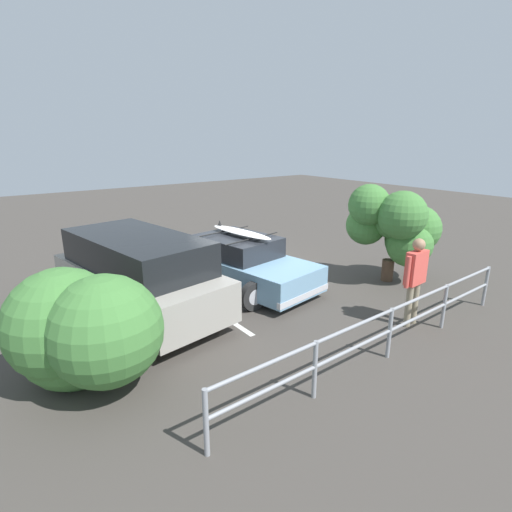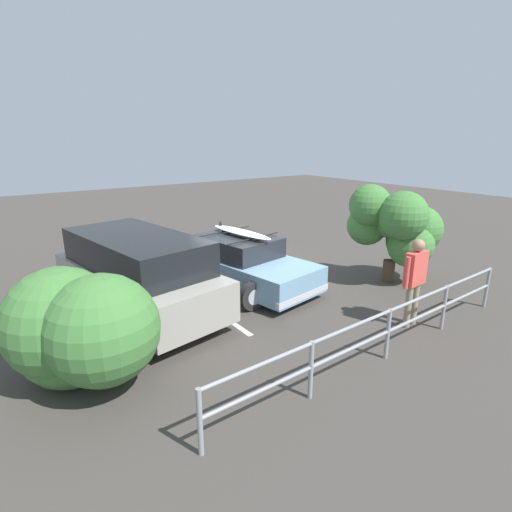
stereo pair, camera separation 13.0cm
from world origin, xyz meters
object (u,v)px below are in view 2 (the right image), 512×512
Objects in this scene: suv_car at (138,273)px; sedan_car at (241,263)px; bush_near_right at (77,329)px; bush_near_left at (398,226)px; person_bystander at (415,275)px.

sedan_car is at bearing -177.05° from suv_car.
bush_near_right is (1.64, 1.95, -0.01)m from suv_car.
bush_near_right is at bearing -0.18° from bush_near_left.
suv_car is (2.74, 0.14, 0.30)m from sedan_car.
person_bystander is (-4.28, 3.78, 0.18)m from suv_car.
person_bystander is at bearing 138.54° from suv_car.
bush_near_right is at bearing -17.16° from person_bystander.
sedan_car is at bearing -68.59° from person_bystander.
sedan_car is 4.13m from bush_near_left.
bush_near_right is (4.38, 2.10, 0.28)m from sedan_car.
bush_near_left reaches higher than person_bystander.
suv_car is at bearing -17.77° from bush_near_left.
bush_near_left is at bearing 148.31° from sedan_car.
bush_near_left reaches higher than sedan_car.
suv_car is 6.51m from bush_near_left.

